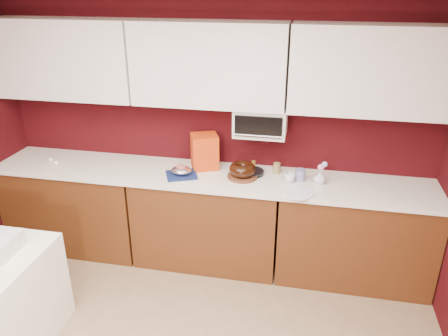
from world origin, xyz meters
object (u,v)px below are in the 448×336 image
bundt_cake (242,169)px  pandoro_box (205,151)px  toaster_oven (261,121)px  flower_vase (320,177)px  foil_ham_nest (181,170)px  coffee_mug (290,176)px  blue_jar (300,175)px

bundt_cake → pandoro_box: pandoro_box is taller
toaster_oven → flower_vase: toaster_oven is taller
toaster_oven → pandoro_box: size_ratio=1.41×
foil_ham_nest → coffee_mug: 0.95m
toaster_oven → coffee_mug: (0.29, -0.17, -0.43)m
toaster_oven → bundt_cake: 0.45m
toaster_oven → foil_ham_nest: 0.82m
pandoro_box → coffee_mug: size_ratio=3.34×
bundt_cake → pandoro_box: bearing=157.7°
bundt_cake → coffee_mug: bundt_cake is taller
bundt_cake → foil_ham_nest: bearing=-172.2°
toaster_oven → blue_jar: bearing=-18.6°
pandoro_box → coffee_mug: 0.81m
toaster_oven → coffee_mug: 0.54m
coffee_mug → flower_vase: flower_vase is taller
toaster_oven → foil_ham_nest: size_ratio=2.45×
coffee_mug → blue_jar: size_ratio=0.93×
foil_ham_nest → coffee_mug: coffee_mug is taller
foil_ham_nest → pandoro_box: 0.30m
toaster_oven → blue_jar: toaster_oven is taller
coffee_mug → blue_jar: bearing=25.2°
toaster_oven → foil_ham_nest: (-0.66, -0.25, -0.42)m
foil_ham_nest → pandoro_box: pandoro_box is taller
toaster_oven → pandoro_box: toaster_oven is taller
foil_ham_nest → bundt_cake: bearing=7.8°
foil_ham_nest → coffee_mug: (0.95, 0.08, -0.01)m
toaster_oven → blue_jar: 0.58m
toaster_oven → foil_ham_nest: toaster_oven is taller
bundt_cake → flower_vase: size_ratio=1.86×
coffee_mug → foil_ham_nest: bearing=-175.3°
foil_ham_nest → flower_vase: (1.20, 0.09, 0.01)m
toaster_oven → coffee_mug: toaster_oven is taller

